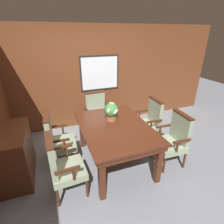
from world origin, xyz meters
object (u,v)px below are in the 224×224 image
(chair_head_far, at_px, (97,112))
(chair_left_far, at_px, (57,139))
(sideboard_cabinet, at_px, (16,155))
(chair_left_near, at_px, (62,165))
(chair_right_far, at_px, (150,120))
(potted_plant, at_px, (111,111))
(chair_right_near, at_px, (173,138))
(dining_table, at_px, (115,131))

(chair_head_far, distance_m, chair_left_far, 1.32)
(chair_head_far, distance_m, sideboard_cabinet, 1.94)
(chair_left_near, distance_m, chair_left_far, 0.73)
(chair_right_far, distance_m, chair_left_near, 2.08)
(potted_plant, xyz_separation_m, sideboard_cabinet, (-1.68, -0.02, -0.51))
(chair_left_far, height_order, sideboard_cabinet, chair_left_far)
(chair_right_near, height_order, potted_plant, potted_plant)
(chair_right_far, bearing_deg, chair_left_far, -86.26)
(sideboard_cabinet, bearing_deg, dining_table, -7.66)
(chair_head_far, distance_m, chair_right_near, 1.85)
(dining_table, height_order, chair_left_near, chair_left_near)
(chair_head_far, bearing_deg, chair_right_far, -46.29)
(dining_table, distance_m, chair_right_near, 1.07)
(chair_right_far, height_order, chair_head_far, same)
(potted_plant, bearing_deg, chair_right_near, -32.21)
(chair_right_far, xyz_separation_m, chair_left_far, (-1.94, -0.05, 0.00))
(chair_right_far, xyz_separation_m, sideboard_cabinet, (-2.61, -0.17, -0.08))
(chair_left_near, relative_size, sideboard_cabinet, 1.00)
(chair_head_far, bearing_deg, dining_table, -96.11)
(sideboard_cabinet, bearing_deg, chair_right_near, -12.66)
(dining_table, distance_m, sideboard_cabinet, 1.69)
(chair_left_near, bearing_deg, chair_right_far, -70.74)
(dining_table, distance_m, chair_right_far, 1.05)
(chair_head_far, bearing_deg, sideboard_cabinet, -154.92)
(dining_table, bearing_deg, chair_right_far, 22.09)
(chair_left_near, relative_size, chair_left_far, 1.00)
(chair_right_near, bearing_deg, chair_left_far, -107.16)
(dining_table, xyz_separation_m, sideboard_cabinet, (-1.66, 0.22, -0.24))
(chair_left_near, bearing_deg, chair_head_far, -34.41)
(chair_right_far, distance_m, potted_plant, 1.04)
(chair_head_far, xyz_separation_m, sideboard_cabinet, (-1.67, -0.98, -0.08))
(chair_head_far, height_order, chair_left_far, same)
(chair_left_far, bearing_deg, potted_plant, -92.78)
(dining_table, bearing_deg, potted_plant, 85.19)
(chair_left_near, height_order, chair_left_far, same)
(chair_left_far, bearing_deg, chair_left_near, -176.03)
(dining_table, distance_m, chair_left_near, 1.06)
(dining_table, distance_m, potted_plant, 0.36)
(chair_right_near, distance_m, sideboard_cabinet, 2.71)
(chair_head_far, xyz_separation_m, chair_right_near, (0.97, -1.58, 0.00))
(chair_left_far, distance_m, potted_plant, 1.09)
(chair_right_near, relative_size, potted_plant, 2.91)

